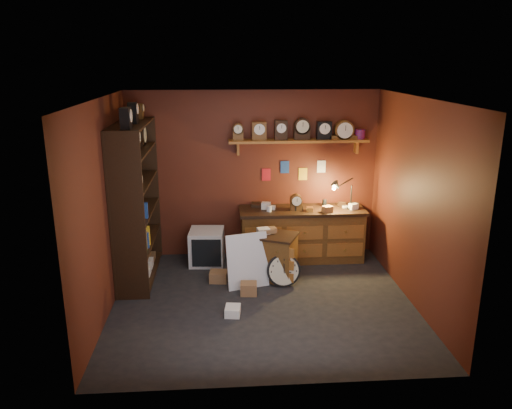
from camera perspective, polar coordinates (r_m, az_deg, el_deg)
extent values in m
plane|color=black|center=(6.87, 0.75, -11.05)|extent=(4.00, 4.00, 0.00)
cube|color=#552114|center=(8.10, -0.30, 3.42)|extent=(4.00, 0.02, 2.70)
cube|color=#552114|center=(4.68, 2.71, -6.47)|extent=(4.00, 0.02, 2.70)
cube|color=#552114|center=(6.51, -17.02, -0.55)|extent=(0.02, 3.60, 2.70)
cube|color=#552114|center=(6.83, 17.77, 0.16)|extent=(0.02, 3.60, 2.70)
cube|color=beige|center=(6.12, 0.85, 12.02)|extent=(4.00, 3.60, 0.02)
cube|color=#985A21|center=(7.92, 4.87, 7.27)|extent=(2.20, 0.30, 0.04)
cube|color=#985A21|center=(7.92, -2.08, 6.44)|extent=(0.04, 0.16, 0.20)
cube|color=#985A21|center=(8.21, 11.38, 6.48)|extent=(0.04, 0.16, 0.20)
cylinder|color=#B21419|center=(8.12, 11.80, 7.89)|extent=(0.16, 0.16, 0.15)
cube|color=#B21520|center=(8.10, 0.77, 3.42)|extent=(0.14, 0.01, 0.20)
cube|color=navy|center=(8.11, 2.89, 4.28)|extent=(0.14, 0.01, 0.20)
cube|color=gold|center=(8.17, 4.97, 3.48)|extent=(0.14, 0.01, 0.20)
cube|color=silver|center=(8.20, 7.07, 4.32)|extent=(0.14, 0.01, 0.20)
cube|color=black|center=(7.48, -15.17, 0.16)|extent=(0.03, 1.60, 2.30)
cube|color=black|center=(6.70, -14.48, -1.65)|extent=(0.45, 0.03, 2.30)
cube|color=black|center=(8.18, -12.63, 1.71)|extent=(0.45, 0.03, 2.30)
cube|color=black|center=(7.81, -12.93, -7.58)|extent=(0.43, 1.54, 0.03)
cube|color=black|center=(7.62, -13.17, -4.14)|extent=(0.43, 1.54, 0.03)
cube|color=black|center=(7.48, -13.39, -0.90)|extent=(0.43, 1.54, 0.03)
cube|color=black|center=(7.36, -13.62, 2.44)|extent=(0.43, 1.54, 0.03)
cube|color=black|center=(7.27, -13.86, 5.88)|extent=(0.43, 1.54, 0.03)
cube|color=black|center=(7.22, -14.06, 8.85)|extent=(0.43, 1.54, 0.03)
cube|color=brown|center=(8.15, 5.21, -3.53)|extent=(1.95, 0.60, 0.80)
cube|color=black|center=(8.02, 5.29, -0.67)|extent=(2.01, 0.66, 0.05)
cube|color=#985A21|center=(7.87, 5.57, -4.28)|extent=(1.87, 0.02, 0.52)
cylinder|color=black|center=(8.12, 10.75, -0.42)|extent=(0.12, 0.12, 0.02)
cylinder|color=black|center=(8.07, 10.82, 0.88)|extent=(0.02, 0.02, 0.38)
cylinder|color=black|center=(7.95, 10.13, 2.47)|extent=(0.27, 0.09, 0.14)
cone|color=black|center=(7.90, 9.18, 2.13)|extent=(0.18, 0.14, 0.18)
cube|color=brown|center=(7.43, 2.20, -6.06)|extent=(0.71, 0.66, 0.66)
cube|color=black|center=(7.31, 2.23, -3.57)|extent=(0.76, 0.71, 0.03)
cube|color=#985A21|center=(7.21, 2.41, -6.79)|extent=(0.47, 0.22, 0.56)
cylinder|color=black|center=(7.24, 3.17, -7.51)|extent=(0.48, 0.16, 0.48)
cylinder|color=beige|center=(7.21, 3.20, -7.57)|extent=(0.42, 0.10, 0.42)
cube|color=black|center=(7.17, 3.22, -7.12)|extent=(0.01, 0.04, 0.15)
cube|color=black|center=(7.22, 3.63, -7.78)|extent=(0.11, 0.01, 0.01)
cube|color=silver|center=(7.30, -0.95, -9.31)|extent=(0.63, 0.32, 0.80)
cube|color=silver|center=(8.02, -5.64, -4.82)|extent=(0.57, 0.57, 0.55)
cube|color=black|center=(7.76, -5.68, -5.56)|extent=(0.45, 0.05, 0.44)
cube|color=brown|center=(7.44, -4.31, -8.20)|extent=(0.28, 0.24, 0.16)
cube|color=white|center=(6.53, -2.67, -12.04)|extent=(0.22, 0.25, 0.11)
cube|color=brown|center=(7.03, -0.84, -9.59)|extent=(0.24, 0.21, 0.17)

